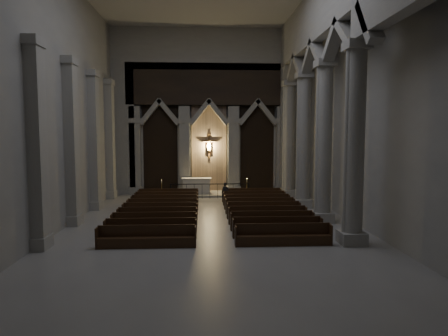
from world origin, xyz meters
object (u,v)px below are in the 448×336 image
at_px(altar_rail, 210,188).
at_px(candle_stand_right, 247,192).
at_px(pews, 212,213).
at_px(worshipper, 225,192).
at_px(altar, 197,185).
at_px(candle_stand_left, 162,193).

height_order(altar_rail, candle_stand_right, candle_stand_right).
relative_size(pews, worshipper, 8.23).
xyz_separation_m(altar_rail, pews, (-0.00, -6.33, -0.42)).
xyz_separation_m(altar, worshipper, (1.88, -3.27, -0.04)).
xyz_separation_m(altar, pews, (0.93, -8.07, -0.41)).
distance_m(candle_stand_left, candle_stand_right, 5.90).
height_order(altar, pews, altar).
bearing_deg(altar_rail, altar, 118.07).
bearing_deg(candle_stand_left, pews, -64.49).
relative_size(candle_stand_right, pews, 0.12).
bearing_deg(pews, altar_rail, 90.00).
xyz_separation_m(candle_stand_left, worshipper, (4.27, -2.16, 0.31)).
bearing_deg(altar, candle_stand_left, -155.03).
bearing_deg(altar, altar_rail, -61.93).
relative_size(candle_stand_left, candle_stand_right, 0.93).
distance_m(pews, worshipper, 4.90).
relative_size(altar, altar_rail, 0.39).
xyz_separation_m(altar_rail, candle_stand_right, (2.58, 0.53, -0.34)).
bearing_deg(worshipper, pews, -86.90).
bearing_deg(candle_stand_right, candle_stand_left, 179.12).
relative_size(candle_stand_left, worshipper, 0.96).
relative_size(altar_rail, pews, 0.51).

